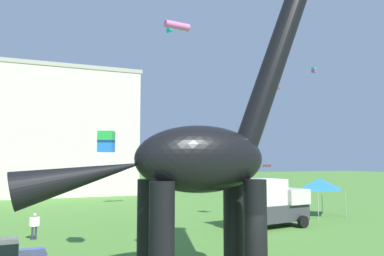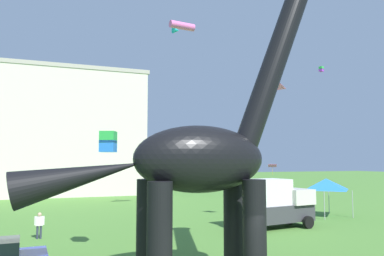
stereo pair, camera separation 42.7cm
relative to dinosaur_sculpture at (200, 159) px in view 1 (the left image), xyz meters
name	(u,v)px [view 1 (the left image)]	position (x,y,z in m)	size (l,w,h in m)	color
dinosaur_sculpture	(200,159)	(0.00, 0.00, 0.00)	(11.88, 2.52, 12.42)	black
parked_box_truck	(267,202)	(8.59, 8.82, -2.84)	(5.85, 2.90, 3.20)	#38383D
person_photographer	(149,225)	(-0.04, 6.96, -3.51)	(0.60, 0.27, 1.61)	#6B6056
person_strolling_adult	(34,224)	(-5.76, 10.38, -3.60)	(0.55, 0.24, 1.48)	#2D3347
festival_canopy_tent	(320,184)	(15.60, 11.81, -1.95)	(3.15, 3.15, 3.00)	#B2B2B7
kite_high_left	(272,87)	(9.39, 9.17, 5.08)	(1.15, 1.30, 0.30)	pink
kite_near_low	(267,166)	(10.87, 12.22, -0.45)	(0.78, 0.71, 0.85)	pink
kite_drifting	(176,27)	(4.52, 15.76, 11.07)	(2.22, 1.97, 0.63)	pink
kite_mid_center	(314,70)	(21.54, 19.19, 9.72)	(0.49, 0.49, 0.55)	green
kite_mid_right	(106,142)	(-2.72, 4.81, 0.83)	(0.90, 0.90, 0.98)	green
background_building_block	(46,132)	(-5.06, 39.21, 3.71)	(23.14, 9.04, 16.38)	beige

